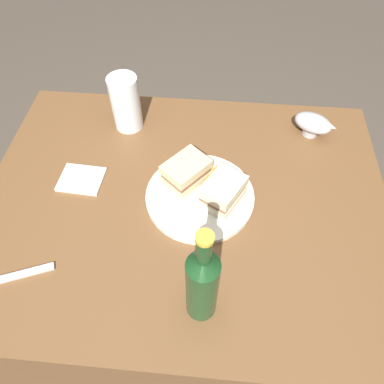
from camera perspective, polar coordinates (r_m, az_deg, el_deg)
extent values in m
plane|color=#4C4238|center=(1.53, -0.76, -17.15)|extent=(6.00, 6.00, 0.00)
cube|color=brown|center=(1.20, -0.94, -11.35)|extent=(1.01, 0.78, 0.72)
cylinder|color=silver|center=(0.90, 1.25, -0.65)|extent=(0.27, 0.27, 0.01)
cube|color=beige|center=(0.87, 4.81, -0.54)|extent=(0.12, 0.13, 0.03)
cube|color=#8C5B3D|center=(0.86, 4.90, 0.25)|extent=(0.11, 0.12, 0.01)
cube|color=beige|center=(0.84, 5.00, 1.08)|extent=(0.12, 0.13, 0.03)
cube|color=beige|center=(0.91, -0.73, 2.38)|extent=(0.13, 0.13, 0.02)
cube|color=#8C5B3D|center=(0.89, -0.74, 3.17)|extent=(0.12, 0.13, 0.02)
cube|color=beige|center=(0.88, -0.76, 4.00)|extent=(0.13, 0.13, 0.02)
cube|color=gold|center=(0.92, 2.52, 3.14)|extent=(0.03, 0.05, 0.02)
cube|color=#B77F33|center=(0.90, 4.99, 1.02)|extent=(0.04, 0.04, 0.02)
cube|color=gold|center=(0.92, 2.56, 3.32)|extent=(0.05, 0.05, 0.02)
cube|color=#B77F33|center=(0.92, 3.68, 2.63)|extent=(0.04, 0.05, 0.02)
cylinder|color=white|center=(1.04, -10.39, 13.61)|extent=(0.08, 0.08, 0.16)
cylinder|color=#C67014|center=(1.06, -10.19, 12.53)|extent=(0.07, 0.07, 0.11)
cylinder|color=#B7B7BC|center=(1.10, 18.08, 9.11)|extent=(0.04, 0.04, 0.02)
ellipsoid|color=#B7B7BC|center=(1.08, 18.50, 10.28)|extent=(0.12, 0.11, 0.05)
ellipsoid|color=#381E0F|center=(1.08, 18.58, 10.51)|extent=(0.10, 0.09, 0.02)
cone|color=#B7B7BC|center=(1.07, 21.07, 9.54)|extent=(0.04, 0.04, 0.02)
cylinder|color=#19421E|center=(0.68, 1.57, -14.92)|extent=(0.06, 0.06, 0.19)
cone|color=#19421E|center=(0.59, 1.80, -11.01)|extent=(0.06, 0.06, 0.02)
cylinder|color=#19421E|center=(0.55, 1.92, -9.04)|extent=(0.03, 0.03, 0.06)
cylinder|color=gold|center=(0.52, 2.02, -7.22)|extent=(0.03, 0.03, 0.01)
cube|color=silver|center=(0.98, -17.00, 1.94)|extent=(0.12, 0.10, 0.01)
cube|color=silver|center=(0.88, -26.60, -11.89)|extent=(0.17, 0.08, 0.01)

